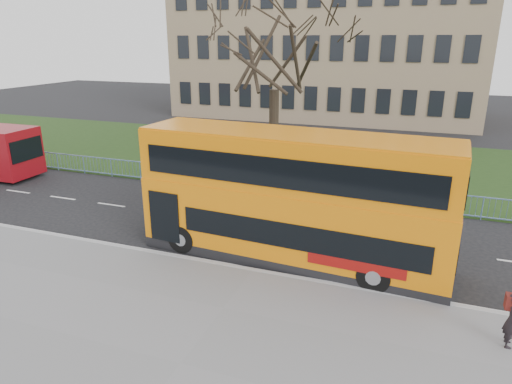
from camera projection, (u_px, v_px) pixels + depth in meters
ground at (267, 254)px, 17.42m from camera, size 120.00×120.00×0.00m
pavement at (181, 365)px, 11.39m from camera, size 80.00×10.50×0.12m
kerb at (253, 271)px, 16.02m from camera, size 80.00×0.20×0.14m
grass_verge at (336, 162)px, 30.14m from camera, size 80.00×15.40×0.08m
guard_railing at (309, 189)px, 23.12m from camera, size 40.00×0.12×1.10m
bare_tree at (274, 72)px, 25.37m from camera, size 8.33×8.33×11.90m
civic_building at (329, 47)px, 47.96m from camera, size 30.00×15.00×14.00m
yellow_bus at (292, 195)px, 16.30m from camera, size 11.31×3.36×4.68m
pedestrian at (512, 320)px, 11.82m from camera, size 0.36×0.55×1.51m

